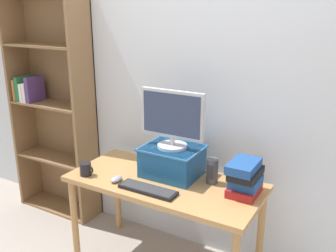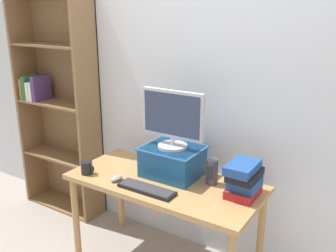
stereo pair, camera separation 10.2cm
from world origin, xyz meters
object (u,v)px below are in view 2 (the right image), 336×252
(computer_monitor, at_px, (173,118))
(keyboard, at_px, (147,189))
(desk, at_px, (164,191))
(bookshelf_unit, at_px, (58,102))
(computer_mouse, at_px, (116,178))
(book_stack, at_px, (244,179))
(riser_box, at_px, (173,161))
(desk_speaker, at_px, (212,172))
(coffee_mug, at_px, (87,168))

(computer_monitor, xyz_separation_m, keyboard, (-0.02, -0.30, -0.42))
(desk, xyz_separation_m, bookshelf_unit, (-1.36, 0.29, 0.41))
(computer_monitor, relative_size, computer_mouse, 4.61)
(desk, bearing_deg, book_stack, 9.34)
(computer_monitor, xyz_separation_m, computer_mouse, (-0.29, -0.29, -0.41))
(riser_box, height_order, computer_mouse, riser_box)
(desk, distance_m, computer_mouse, 0.35)
(book_stack, bearing_deg, desk_speaker, 169.69)
(desk, xyz_separation_m, riser_box, (0.00, 0.11, 0.20))
(computer_mouse, relative_size, coffee_mug, 0.91)
(desk, bearing_deg, bookshelf_unit, 168.08)
(keyboard, xyz_separation_m, coffee_mug, (-0.52, -0.01, 0.04))
(computer_mouse, height_order, coffee_mug, coffee_mug)
(riser_box, bearing_deg, desk, -91.52)
(computer_mouse, distance_m, coffee_mug, 0.26)
(computer_monitor, distance_m, coffee_mug, 0.73)
(coffee_mug, bearing_deg, computer_mouse, 6.40)
(bookshelf_unit, distance_m, desk_speaker, 1.68)
(computer_mouse, bearing_deg, desk_speaker, 28.28)
(computer_mouse, bearing_deg, riser_box, 45.12)
(coffee_mug, bearing_deg, keyboard, 1.59)
(desk, xyz_separation_m, keyboard, (-0.01, -0.19, 0.10))
(bookshelf_unit, bearing_deg, book_stack, -5.90)
(keyboard, xyz_separation_m, desk_speaker, (0.31, 0.33, 0.08))
(keyboard, bearing_deg, computer_monitor, 86.74)
(computer_monitor, bearing_deg, desk_speaker, 5.34)
(coffee_mug, bearing_deg, desk, 21.17)
(computer_monitor, xyz_separation_m, desk_speaker, (0.30, 0.03, -0.34))
(keyboard, height_order, coffee_mug, coffee_mug)
(desk, xyz_separation_m, book_stack, (0.55, 0.09, 0.20))
(riser_box, distance_m, computer_mouse, 0.42)
(bookshelf_unit, relative_size, computer_mouse, 19.93)
(bookshelf_unit, xyz_separation_m, riser_box, (1.36, -0.18, -0.22))
(coffee_mug, relative_size, desk_speaker, 0.65)
(book_stack, xyz_separation_m, desk_speaker, (-0.25, 0.04, -0.03))
(keyboard, bearing_deg, book_stack, 26.80)
(keyboard, xyz_separation_m, computer_mouse, (-0.27, 0.01, 0.01))
(desk, relative_size, book_stack, 4.92)
(computer_monitor, height_order, computer_mouse, computer_monitor)
(computer_monitor, bearing_deg, computer_mouse, -135.02)
(desk, relative_size, keyboard, 3.38)
(bookshelf_unit, height_order, computer_monitor, bookshelf_unit)
(coffee_mug, bearing_deg, computer_monitor, 30.26)
(coffee_mug, bearing_deg, bookshelf_unit, 148.96)
(book_stack, relative_size, desk_speaker, 1.58)
(riser_box, height_order, keyboard, riser_box)
(book_stack, xyz_separation_m, coffee_mug, (-1.08, -0.30, -0.07))
(keyboard, bearing_deg, bookshelf_unit, 160.35)
(keyboard, height_order, desk_speaker, desk_speaker)
(desk_speaker, bearing_deg, coffee_mug, -157.74)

